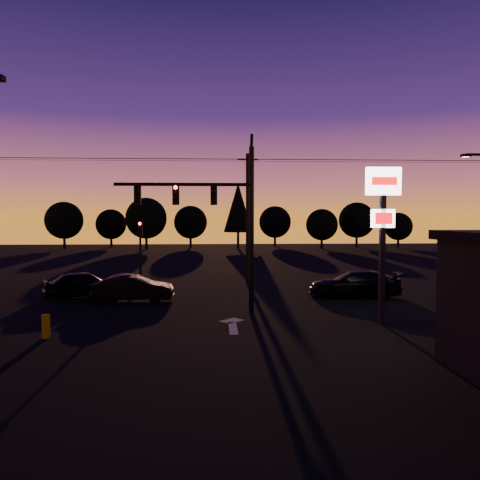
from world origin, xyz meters
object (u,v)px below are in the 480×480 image
object	(u,v)px
traffic_signal_mast	(218,211)
car_left	(85,284)
secondary_signal	(140,245)
bollard	(46,326)
pylon_sign	(383,211)
car_mid	(133,288)
car_right	(355,284)

from	to	relation	value
traffic_signal_mast	car_left	xyz separation A→B (m)	(-7.71, 4.95, -4.17)
traffic_signal_mast	secondary_signal	size ratio (longest dim) A/B	1.97
bollard	pylon_sign	bearing A→B (deg)	6.98
secondary_signal	pylon_sign	xyz separation A→B (m)	(12.00, -9.99, 2.05)
secondary_signal	pylon_sign	bearing A→B (deg)	-39.77
bollard	car_left	distance (m)	9.19
secondary_signal	car_mid	distance (m)	4.49
car_right	bollard	bearing A→B (deg)	-51.69
bollard	car_left	size ratio (longest dim) A/B	0.20
traffic_signal_mast	pylon_sign	bearing A→B (deg)	-19.36
traffic_signal_mast	car_right	world-z (taller)	traffic_signal_mast
pylon_sign	car_right	size ratio (longest dim) A/B	1.29
secondary_signal	car_mid	world-z (taller)	secondary_signal
pylon_sign	car_left	distance (m)	17.09
car_left	car_right	bearing A→B (deg)	-116.12
bollard	car_right	xyz separation A→B (m)	(14.62, 8.43, 0.31)
pylon_sign	bollard	world-z (taller)	pylon_sign
pylon_sign	car_left	size ratio (longest dim) A/B	1.51
traffic_signal_mast	bollard	bearing A→B (deg)	-147.91
bollard	car_left	bearing A→B (deg)	96.55
secondary_signal	car_right	bearing A→B (deg)	-14.17
car_left	car_right	world-z (taller)	car_left
traffic_signal_mast	secondary_signal	world-z (taller)	traffic_signal_mast
pylon_sign	traffic_signal_mast	bearing A→B (deg)	160.64
secondary_signal	bollard	size ratio (longest dim) A/B	4.79
pylon_sign	car_left	xyz separation A→B (m)	(-14.81, 7.44, -4.15)
secondary_signal	bollard	distance (m)	12.05
bollard	car_mid	xyz separation A→B (m)	(1.97, 7.73, 0.27)
bollard	car_right	world-z (taller)	car_right
car_left	pylon_sign	bearing A→B (deg)	-140.23
car_right	traffic_signal_mast	bearing A→B (deg)	-53.55
traffic_signal_mast	car_mid	size ratio (longest dim) A/B	1.94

